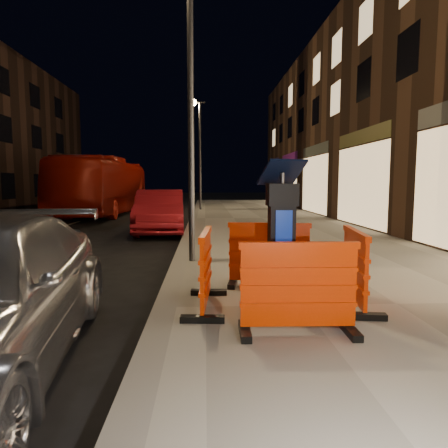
{
  "coord_description": "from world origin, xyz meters",
  "views": [
    {
      "loc": [
        0.52,
        -4.93,
        1.73
      ],
      "look_at": [
        0.8,
        1.0,
        1.1
      ],
      "focal_mm": 32.0,
      "sensor_mm": 36.0,
      "label": 1
    }
  ],
  "objects_px": {
    "parking_kiosk": "(281,239)",
    "barrier_bldgside": "(355,268)",
    "barrier_back": "(269,255)",
    "barrier_front": "(298,289)",
    "car_red": "(160,232)",
    "bus_doubledecker": "(105,215)",
    "barrier_kerbside": "(206,269)"
  },
  "relations": [
    {
      "from": "parking_kiosk",
      "to": "barrier_bldgside",
      "type": "xyz_separation_m",
      "value": [
        0.95,
        0.0,
        -0.38
      ]
    },
    {
      "from": "barrier_back",
      "to": "barrier_front",
      "type": "bearing_deg",
      "value": -80.65
    },
    {
      "from": "barrier_back",
      "to": "car_red",
      "type": "bearing_deg",
      "value": 117.11
    },
    {
      "from": "barrier_back",
      "to": "barrier_bldgside",
      "type": "xyz_separation_m",
      "value": [
        0.95,
        -0.95,
        0.0
      ]
    },
    {
      "from": "barrier_front",
      "to": "car_red",
      "type": "xyz_separation_m",
      "value": [
        -2.49,
        9.67,
        -0.64
      ]
    },
    {
      "from": "parking_kiosk",
      "to": "barrier_bldgside",
      "type": "bearing_deg",
      "value": 6.35
    },
    {
      "from": "car_red",
      "to": "bus_doubledecker",
      "type": "relative_size",
      "value": 0.42
    },
    {
      "from": "barrier_kerbside",
      "to": "car_red",
      "type": "xyz_separation_m",
      "value": [
        -1.54,
        8.72,
        -0.64
      ]
    },
    {
      "from": "barrier_front",
      "to": "bus_doubledecker",
      "type": "distance_m",
      "value": 18.37
    },
    {
      "from": "barrier_back",
      "to": "car_red",
      "type": "relative_size",
      "value": 0.28
    },
    {
      "from": "parking_kiosk",
      "to": "barrier_front",
      "type": "height_order",
      "value": "parking_kiosk"
    },
    {
      "from": "barrier_kerbside",
      "to": "bus_doubledecker",
      "type": "bearing_deg",
      "value": 22.23
    },
    {
      "from": "car_red",
      "to": "bus_doubledecker",
      "type": "xyz_separation_m",
      "value": [
        -3.73,
        7.6,
        0.0
      ]
    },
    {
      "from": "car_red",
      "to": "barrier_kerbside",
      "type": "bearing_deg",
      "value": -84.07
    },
    {
      "from": "barrier_front",
      "to": "barrier_bldgside",
      "type": "relative_size",
      "value": 1.0
    },
    {
      "from": "parking_kiosk",
      "to": "barrier_back",
      "type": "height_order",
      "value": "parking_kiosk"
    },
    {
      "from": "barrier_bldgside",
      "to": "parking_kiosk",
      "type": "bearing_deg",
      "value": 98.35
    },
    {
      "from": "parking_kiosk",
      "to": "barrier_back",
      "type": "bearing_deg",
      "value": 96.35
    },
    {
      "from": "barrier_kerbside",
      "to": "barrier_front",
      "type": "bearing_deg",
      "value": -130.65
    },
    {
      "from": "parking_kiosk",
      "to": "car_red",
      "type": "xyz_separation_m",
      "value": [
        -2.49,
        8.72,
        -1.02
      ]
    },
    {
      "from": "barrier_back",
      "to": "barrier_kerbside",
      "type": "height_order",
      "value": "same"
    },
    {
      "from": "barrier_front",
      "to": "barrier_kerbside",
      "type": "bearing_deg",
      "value": 136.35
    },
    {
      "from": "parking_kiosk",
      "to": "bus_doubledecker",
      "type": "xyz_separation_m",
      "value": [
        -6.22,
        16.33,
        -1.02
      ]
    },
    {
      "from": "bus_doubledecker",
      "to": "barrier_kerbside",
      "type": "bearing_deg",
      "value": -71.27
    },
    {
      "from": "barrier_kerbside",
      "to": "bus_doubledecker",
      "type": "height_order",
      "value": "bus_doubledecker"
    },
    {
      "from": "parking_kiosk",
      "to": "barrier_front",
      "type": "bearing_deg",
      "value": -83.65
    },
    {
      "from": "barrier_kerbside",
      "to": "car_red",
      "type": "relative_size",
      "value": 0.28
    },
    {
      "from": "barrier_kerbside",
      "to": "barrier_bldgside",
      "type": "xyz_separation_m",
      "value": [
        1.9,
        0.0,
        0.0
      ]
    },
    {
      "from": "barrier_back",
      "to": "barrier_kerbside",
      "type": "bearing_deg",
      "value": -125.65
    },
    {
      "from": "barrier_front",
      "to": "barrier_kerbside",
      "type": "xyz_separation_m",
      "value": [
        -0.95,
        0.95,
        0.0
      ]
    },
    {
      "from": "bus_doubledecker",
      "to": "parking_kiosk",
      "type": "bearing_deg",
      "value": -68.3
    },
    {
      "from": "bus_doubledecker",
      "to": "barrier_bldgside",
      "type": "bearing_deg",
      "value": -65.45
    }
  ]
}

